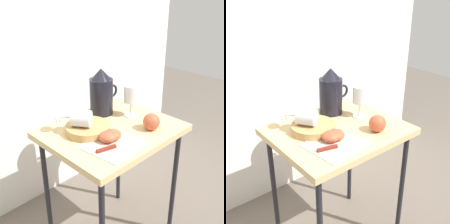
# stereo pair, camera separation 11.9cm
# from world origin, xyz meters

# --- Properties ---
(curtain_drape) EXTENTS (2.40, 0.03, 2.06)m
(curtain_drape) POSITION_xyz_m (0.00, 0.59, 1.03)
(curtain_drape) COLOR silver
(curtain_drape) RESTS_ON ground_plane
(table) EXTENTS (0.58, 0.47, 0.67)m
(table) POSITION_xyz_m (0.00, 0.00, 0.60)
(table) COLOR tan
(table) RESTS_ON ground_plane
(linen_napkin) EXTENTS (0.23, 0.22, 0.00)m
(linen_napkin) POSITION_xyz_m (-0.10, -0.11, 0.67)
(linen_napkin) COLOR beige
(linen_napkin) RESTS_ON table
(basket_tray) EXTENTS (0.19, 0.19, 0.03)m
(basket_tray) POSITION_xyz_m (-0.10, 0.05, 0.69)
(basket_tray) COLOR tan
(basket_tray) RESTS_ON table
(pitcher) EXTENTS (0.17, 0.11, 0.23)m
(pitcher) POSITION_xyz_m (0.08, 0.15, 0.76)
(pitcher) COLOR black
(pitcher) RESTS_ON table
(wine_glass_upright) EXTENTS (0.07, 0.07, 0.16)m
(wine_glass_upright) POSITION_xyz_m (0.16, 0.03, 0.77)
(wine_glass_upright) COLOR silver
(wine_glass_upright) RESTS_ON table
(wine_glass_tipped_near) EXTENTS (0.14, 0.16, 0.07)m
(wine_glass_tipped_near) POSITION_xyz_m (-0.13, 0.06, 0.74)
(wine_glass_tipped_near) COLOR silver
(wine_glass_tipped_near) RESTS_ON basket_tray
(apple_half_left) EXTENTS (0.08, 0.08, 0.04)m
(apple_half_left) POSITION_xyz_m (-0.10, -0.07, 0.69)
(apple_half_left) COLOR #C15133
(apple_half_left) RESTS_ON linen_napkin
(apple_half_right) EXTENTS (0.08, 0.08, 0.04)m
(apple_half_right) POSITION_xyz_m (-0.07, -0.07, 0.69)
(apple_half_right) COLOR #C15133
(apple_half_right) RESTS_ON linen_napkin
(apple_whole) EXTENTS (0.08, 0.08, 0.08)m
(apple_whole) POSITION_xyz_m (0.12, -0.13, 0.71)
(apple_whole) COLOR #C15133
(apple_whole) RESTS_ON table
(knife) EXTENTS (0.22, 0.07, 0.01)m
(knife) POSITION_xyz_m (-0.11, -0.13, 0.68)
(knife) COLOR silver
(knife) RESTS_ON linen_napkin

